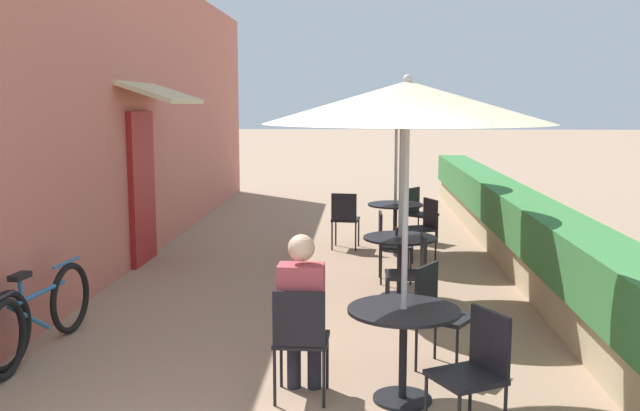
{
  "coord_description": "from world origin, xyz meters",
  "views": [
    {
      "loc": [
        0.63,
        -2.95,
        2.2
      ],
      "look_at": [
        0.15,
        5.41,
        1.0
      ],
      "focal_mm": 40.0,
      "sensor_mm": 36.0,
      "label": 1
    }
  ],
  "objects_px": {
    "coffee_cup_mid": "(398,231)",
    "cafe_chair_near_back": "(438,308)",
    "cafe_chair_mid_left": "(413,269)",
    "patio_umbrella_far": "(397,103)",
    "patio_umbrella_near": "(407,103)",
    "cafe_chair_near_right": "(476,366)",
    "bicycle_second": "(40,312)",
    "patio_table_near": "(403,332)",
    "cafe_chair_far_left": "(423,224)",
    "cafe_chair_near_left": "(301,334)",
    "patio_table_far": "(395,216)",
    "cafe_chair_mid_right": "(389,241)",
    "patio_table_mid": "(400,252)",
    "seated_patron_near_left": "(302,308)",
    "cafe_chair_far_back": "(345,216)",
    "cafe_chair_far_right": "(418,210)",
    "patio_umbrella_mid": "(402,103)"
  },
  "relations": [
    {
      "from": "patio_table_far",
      "to": "cafe_chair_far_back",
      "type": "relative_size",
      "value": 0.96
    },
    {
      "from": "patio_table_near",
      "to": "cafe_chair_near_right",
      "type": "xyz_separation_m",
      "value": [
        0.43,
        -0.63,
        -0.01
      ]
    },
    {
      "from": "patio_table_near",
      "to": "cafe_chair_far_right",
      "type": "xyz_separation_m",
      "value": [
        0.59,
        6.21,
        -0.01
      ]
    },
    {
      "from": "cafe_chair_near_left",
      "to": "coffee_cup_mid",
      "type": "height_order",
      "value": "cafe_chair_near_left"
    },
    {
      "from": "patio_umbrella_far",
      "to": "patio_table_near",
      "type": "bearing_deg",
      "value": -92.05
    },
    {
      "from": "cafe_chair_mid_right",
      "to": "patio_table_far",
      "type": "height_order",
      "value": "cafe_chair_mid_right"
    },
    {
      "from": "patio_table_near",
      "to": "patio_umbrella_far",
      "type": "distance_m",
      "value": 5.81
    },
    {
      "from": "patio_table_near",
      "to": "coffee_cup_mid",
      "type": "relative_size",
      "value": 9.23
    },
    {
      "from": "cafe_chair_mid_left",
      "to": "coffee_cup_mid",
      "type": "relative_size",
      "value": 9.67
    },
    {
      "from": "patio_umbrella_near",
      "to": "cafe_chair_far_left",
      "type": "xyz_separation_m",
      "value": [
        0.56,
        4.89,
        -1.69
      ]
    },
    {
      "from": "patio_table_far",
      "to": "patio_umbrella_far",
      "type": "bearing_deg",
      "value": -104.04
    },
    {
      "from": "seated_patron_near_left",
      "to": "patio_umbrella_mid",
      "type": "xyz_separation_m",
      "value": [
        0.88,
        2.81,
        1.52
      ]
    },
    {
      "from": "patio_table_near",
      "to": "cafe_chair_mid_right",
      "type": "bearing_deg",
      "value": 89.49
    },
    {
      "from": "seated_patron_near_left",
      "to": "cafe_chair_mid_right",
      "type": "xyz_separation_m",
      "value": [
        0.79,
        3.56,
        -0.17
      ]
    },
    {
      "from": "cafe_chair_near_right",
      "to": "cafe_chair_far_left",
      "type": "bearing_deg",
      "value": -30.16
    },
    {
      "from": "patio_umbrella_far",
      "to": "bicycle_second",
      "type": "xyz_separation_m",
      "value": [
        -3.37,
        -4.65,
        -1.85
      ]
    },
    {
      "from": "cafe_chair_mid_right",
      "to": "bicycle_second",
      "type": "relative_size",
      "value": 0.51
    },
    {
      "from": "patio_umbrella_mid",
      "to": "patio_umbrella_far",
      "type": "relative_size",
      "value": 1.0
    },
    {
      "from": "patio_table_mid",
      "to": "bicycle_second",
      "type": "height_order",
      "value": "bicycle_second"
    },
    {
      "from": "cafe_chair_far_left",
      "to": "patio_table_mid",
      "type": "bearing_deg",
      "value": 144.74
    },
    {
      "from": "patio_table_near",
      "to": "bicycle_second",
      "type": "relative_size",
      "value": 0.49
    },
    {
      "from": "cafe_chair_near_right",
      "to": "cafe_chair_far_left",
      "type": "relative_size",
      "value": 1.0
    },
    {
      "from": "seated_patron_near_left",
      "to": "cafe_chair_near_back",
      "type": "bearing_deg",
      "value": 31.63
    },
    {
      "from": "seated_patron_near_left",
      "to": "patio_table_mid",
      "type": "xyz_separation_m",
      "value": [
        0.88,
        2.81,
        -0.16
      ]
    },
    {
      "from": "cafe_chair_mid_right",
      "to": "cafe_chair_far_back",
      "type": "bearing_deg",
      "value": -164.37
    },
    {
      "from": "cafe_chair_near_right",
      "to": "cafe_chair_far_right",
      "type": "distance_m",
      "value": 6.83
    },
    {
      "from": "cafe_chair_mid_right",
      "to": "bicycle_second",
      "type": "xyz_separation_m",
      "value": [
        -3.2,
        -2.71,
        -0.16
      ]
    },
    {
      "from": "cafe_chair_near_right",
      "to": "bicycle_second",
      "type": "xyz_separation_m",
      "value": [
        -3.6,
        1.53,
        -0.16
      ]
    },
    {
      "from": "coffee_cup_mid",
      "to": "cafe_chair_near_back",
      "type": "bearing_deg",
      "value": -84.56
    },
    {
      "from": "cafe_chair_mid_left",
      "to": "cafe_chair_far_right",
      "type": "relative_size",
      "value": 1.0
    },
    {
      "from": "patio_table_near",
      "to": "cafe_chair_near_right",
      "type": "distance_m",
      "value": 0.76
    },
    {
      "from": "cafe_chair_mid_right",
      "to": "patio_table_mid",
      "type": "bearing_deg",
      "value": 5.78
    },
    {
      "from": "patio_umbrella_far",
      "to": "patio_table_mid",
      "type": "bearing_deg",
      "value": -91.57
    },
    {
      "from": "patio_table_mid",
      "to": "patio_table_far",
      "type": "xyz_separation_m",
      "value": [
        0.07,
        2.69,
        0.0
      ]
    },
    {
      "from": "cafe_chair_mid_left",
      "to": "patio_umbrella_far",
      "type": "bearing_deg",
      "value": -0.92
    },
    {
      "from": "patio_umbrella_far",
      "to": "cafe_chair_far_left",
      "type": "distance_m",
      "value": 1.85
    },
    {
      "from": "cafe_chair_far_left",
      "to": "cafe_chair_far_right",
      "type": "height_order",
      "value": "same"
    },
    {
      "from": "patio_table_far",
      "to": "cafe_chair_near_left",
      "type": "bearing_deg",
      "value": -99.65
    },
    {
      "from": "patio_umbrella_mid",
      "to": "coffee_cup_mid",
      "type": "bearing_deg",
      "value": 98.36
    },
    {
      "from": "cafe_chair_near_left",
      "to": "cafe_chair_mid_right",
      "type": "bearing_deg",
      "value": 79.12
    },
    {
      "from": "coffee_cup_mid",
      "to": "cafe_chair_near_right",
      "type": "bearing_deg",
      "value": -84.89
    },
    {
      "from": "cafe_chair_near_left",
      "to": "cafe_chair_near_right",
      "type": "relative_size",
      "value": 1.0
    },
    {
      "from": "cafe_chair_near_right",
      "to": "cafe_chair_far_back",
      "type": "xyz_separation_m",
      "value": [
        -0.99,
        6.2,
        0.0
      ]
    },
    {
      "from": "cafe_chair_mid_right",
      "to": "patio_umbrella_far",
      "type": "xyz_separation_m",
      "value": [
        0.17,
        1.94,
        1.69
      ]
    },
    {
      "from": "cafe_chair_near_back",
      "to": "bicycle_second",
      "type": "height_order",
      "value": "cafe_chair_near_back"
    },
    {
      "from": "cafe_chair_near_right",
      "to": "coffee_cup_mid",
      "type": "xyz_separation_m",
      "value": [
        -0.32,
        3.6,
        0.24
      ]
    },
    {
      "from": "coffee_cup_mid",
      "to": "patio_umbrella_near",
      "type": "bearing_deg",
      "value": -92.1
    },
    {
      "from": "patio_umbrella_far",
      "to": "seated_patron_near_left",
      "type": "bearing_deg",
      "value": -99.82
    },
    {
      "from": "cafe_chair_far_right",
      "to": "bicycle_second",
      "type": "relative_size",
      "value": 0.51
    },
    {
      "from": "cafe_chair_mid_left",
      "to": "cafe_chair_far_right",
      "type": "height_order",
      "value": "same"
    }
  ]
}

